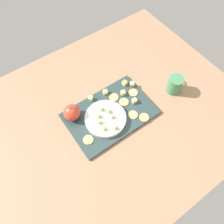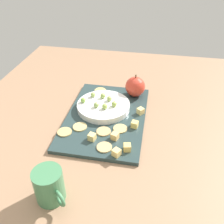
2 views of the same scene
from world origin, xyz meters
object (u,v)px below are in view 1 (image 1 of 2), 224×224
object	(u,v)px
grape_0	(109,111)
grape_5	(116,128)
cheese_cube_1	(90,98)
cheese_cube_3	(123,93)
cup	(175,84)
platter	(110,114)
grape_6	(100,122)
cracker_2	(88,140)
cracker_3	(124,102)
cracker_0	(133,115)
cracker_1	(133,93)
grape_1	(102,109)
grape_3	(112,117)
cracker_4	(144,117)
cracker_5	(114,97)
apple_whole	(72,113)
cheese_cube_4	(134,101)
cheese_cube_2	(105,92)
grape_4	(99,117)
cheese_cube_0	(132,84)
grape_2	(104,129)
serving_dish	(105,119)

from	to	relation	value
grape_0	grape_5	bearing A→B (deg)	73.04
cheese_cube_1	cheese_cube_3	world-z (taller)	same
cup	platter	bearing A→B (deg)	-10.58
grape_6	cheese_cube_1	bearing A→B (deg)	-106.01
cracker_2	cracker_3	world-z (taller)	same
cracker_0	cracker_1	bearing A→B (deg)	-128.61
grape_0	grape_1	distance (cm)	3.48
cheese_cube_1	grape_5	xyz separation A→B (cm)	(-0.00, 19.87, 1.97)
grape_1	grape_5	xyz separation A→B (cm)	(0.46, 10.96, -0.07)
cracker_3	grape_0	bearing A→B (deg)	9.35
grape_6	grape_3	bearing A→B (deg)	171.34
cracker_4	grape_1	distance (cm)	19.18
cracker_5	cup	world-z (taller)	cup
apple_whole	grape_1	bearing A→B (deg)	154.13
cheese_cube_4	cup	world-z (taller)	cup
cheese_cube_3	cracker_4	bearing A→B (deg)	90.26
grape_0	cup	size ratio (longest dim) A/B	0.22
cheese_cube_2	grape_6	distance (cm)	17.31
cracker_0	grape_5	bearing A→B (deg)	9.55
cheese_cube_1	grape_4	xyz separation A→B (cm)	(2.57, 11.57, 1.99)
cracker_0	grape_5	world-z (taller)	grape_5
cheese_cube_1	grape_1	xyz separation A→B (cm)	(-0.47, 8.91, 2.03)
cheese_cube_0	grape_5	size ratio (longest dim) A/B	1.03
cracker_1	cheese_cube_0	bearing A→B (deg)	-119.99
cracker_0	cup	bearing A→B (deg)	-178.87
platter	grape_6	world-z (taller)	grape_6
cracker_1	grape_0	bearing A→B (deg)	11.31
cracker_0	cup	distance (cm)	25.21
grape_3	cheese_cube_1	bearing A→B (deg)	-82.20
cheese_cube_0	cheese_cube_3	size ratio (longest dim) A/B	1.00
grape_2	cracker_5	bearing A→B (deg)	-138.39
cracker_3	cup	size ratio (longest dim) A/B	0.50
cracker_0	cracker_5	bearing A→B (deg)	-83.26
cheese_cube_1	cup	world-z (taller)	cup
cheese_cube_1	cracker_0	bearing A→B (deg)	121.42
grape_3	grape_6	world-z (taller)	same
apple_whole	cheese_cube_1	world-z (taller)	apple_whole
cracker_0	cracker_5	size ratio (longest dim) A/B	1.00
serving_dish	cracker_0	distance (cm)	12.54
grape_0	cracker_2	bearing A→B (deg)	18.75
grape_4	cup	xyz separation A→B (cm)	(-38.62, 5.95, 0.03)
grape_5	grape_6	bearing A→B (deg)	-56.64
cracker_4	grape_5	size ratio (longest dim) A/B	2.27
cracker_3	cheese_cube_4	bearing A→B (deg)	146.93
cracker_4	cup	size ratio (longest dim) A/B	0.50
cracker_5	platter	bearing A→B (deg)	43.74
grape_4	platter	bearing A→B (deg)	-178.27
grape_0	grape_1	xyz separation A→B (cm)	(2.01, -2.84, 0.01)
cheese_cube_4	grape_2	distance (cm)	20.52
cracker_4	grape_0	bearing A→B (deg)	-40.78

